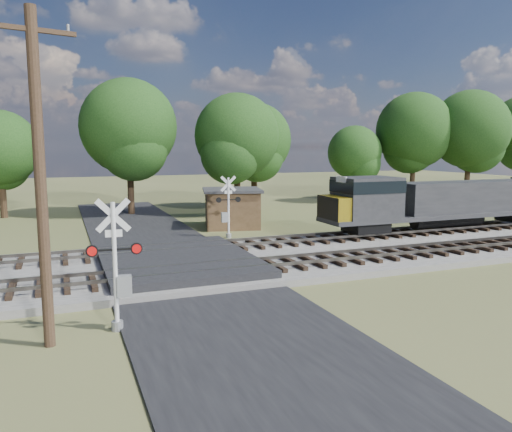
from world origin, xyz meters
name	(u,v)px	position (x,y,z in m)	size (l,w,h in m)	color
ground	(179,271)	(0.00, 0.00, 0.00)	(160.00, 160.00, 0.00)	#49512B
ballast_bed	(355,250)	(10.00, 0.50, 0.15)	(140.00, 10.00, 0.30)	gray
road	(179,270)	(0.00, 0.00, 0.04)	(7.00, 60.00, 0.08)	black
crossing_panel	(177,262)	(0.00, 0.50, 0.32)	(7.00, 9.00, 0.62)	#262628
track_near	(256,266)	(3.12, -2.00, 0.41)	(140.00, 2.60, 0.33)	black
track_far	(223,246)	(3.12, 3.00, 0.41)	(140.00, 2.60, 0.33)	black
crossing_signal_near	(118,276)	(-3.49, -6.91, 1.77)	(1.71, 0.38, 4.25)	silver
crossing_signal_far	(227,212)	(4.79, 7.30, 1.67)	(1.61, 0.37, 4.00)	silver
utility_pole	(40,173)	(-5.56, -7.46, 5.09)	(2.32, 0.64, 9.60)	#342618
equipment_shed	(232,208)	(6.50, 11.42, 1.42)	(4.98, 4.98, 2.81)	#422E1C
treeline	(263,134)	(12.72, 20.61, 6.96)	(80.34, 11.36, 11.81)	black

